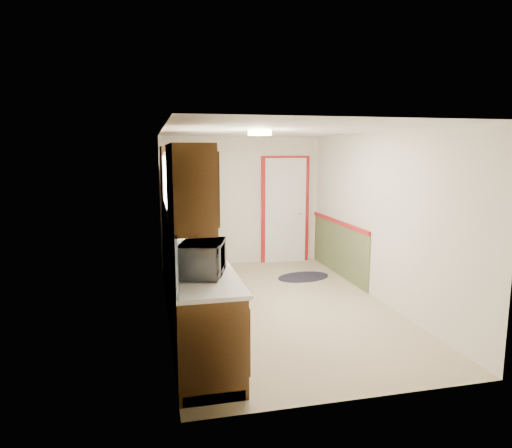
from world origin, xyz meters
TOP-DOWN VIEW (x-y plane):
  - room_shell at (0.00, 0.00)m, footprint 3.20×5.20m
  - kitchen_run at (-1.24, -0.29)m, footprint 0.63×4.00m
  - back_wall_trim at (0.99, 2.21)m, footprint 1.12×2.30m
  - ceiling_fixture at (-0.30, -0.20)m, footprint 0.30×0.30m
  - microwave at (-1.20, -1.55)m, footprint 0.47×0.65m
  - refrigerator at (-1.02, 2.05)m, footprint 0.83×0.80m
  - rug at (0.83, 1.29)m, footprint 1.05×0.80m
  - cooktop at (-1.19, 1.40)m, footprint 0.45×0.54m

SIDE VIEW (x-z plane):
  - rug at x=0.83m, z-range 0.00..0.01m
  - kitchen_run at x=-1.24m, z-range -0.29..1.91m
  - back_wall_trim at x=0.99m, z-range -0.15..1.93m
  - refrigerator at x=-1.02m, z-range 0.00..1.84m
  - cooktop at x=-1.19m, z-range 0.94..0.96m
  - microwave at x=-1.20m, z-range 0.94..1.34m
  - room_shell at x=0.00m, z-range -0.06..2.46m
  - ceiling_fixture at x=-0.30m, z-range 2.33..2.39m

